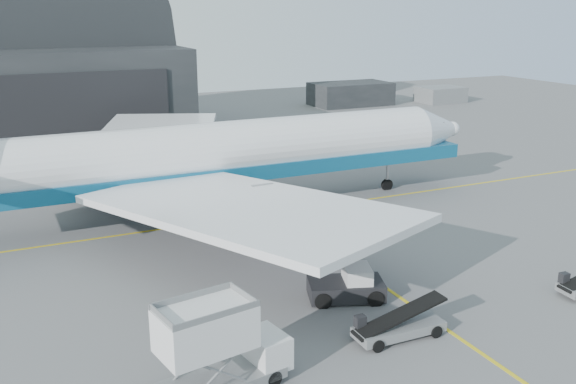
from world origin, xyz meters
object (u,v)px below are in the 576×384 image
catering_truck (217,349)px  pushback_tug (348,286)px  airliner (212,156)px  belt_loader_a (398,327)px

catering_truck → pushback_tug: bearing=20.2°
airliner → pushback_tug: size_ratio=10.21×
catering_truck → belt_loader_a: (10.39, 0.71, -1.60)m
pushback_tug → belt_loader_a: belt_loader_a is taller
airliner → catering_truck: bearing=-108.3°
catering_truck → belt_loader_a: catering_truck is taller
airliner → belt_loader_a: size_ratio=9.69×
pushback_tug → airliner: bearing=115.4°
airliner → belt_loader_a: 25.20m
belt_loader_a → airliner: bearing=95.3°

